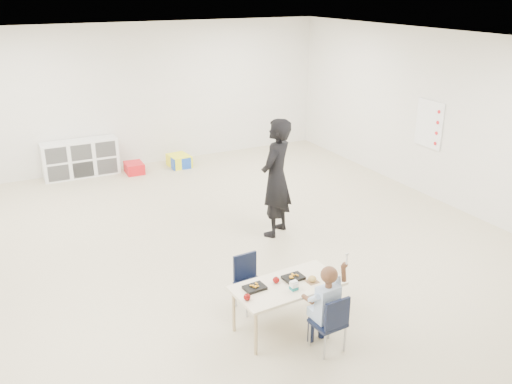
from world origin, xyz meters
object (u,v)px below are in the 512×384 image
cubby_shelf (81,158)px  child (329,306)px  table (287,306)px  chair_near (328,322)px  adult (276,178)px

cubby_shelf → child: bearing=-79.5°
table → child: bearing=-73.6°
child → cubby_shelf: 6.69m
child → cubby_shelf: bearing=97.1°
chair_near → cubby_shelf: bearing=97.1°
chair_near → child: size_ratio=0.63×
table → cubby_shelf: size_ratio=0.85×
table → adult: (1.04, 2.13, 0.60)m
adult → chair_near: bearing=35.6°
table → chair_near: (0.18, -0.50, 0.05)m
table → chair_near: size_ratio=1.87×
table → adult: adult is taller
chair_near → child: child is taller
adult → table: bearing=27.7°
table → child: (0.18, -0.50, 0.23)m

